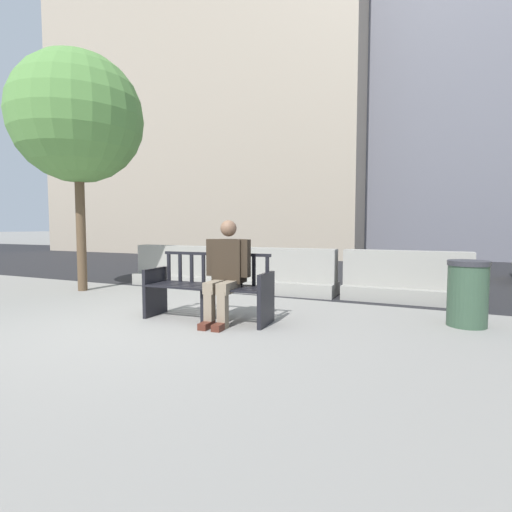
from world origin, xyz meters
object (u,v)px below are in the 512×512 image
at_px(trash_bin, 468,293).
at_px(street_bench, 208,290).
at_px(jersey_barrier_centre, 282,275).
at_px(jersey_barrier_left, 180,270).
at_px(jersey_barrier_right, 405,281).
at_px(street_tree, 77,118).
at_px(seated_person, 226,269).

bearing_deg(trash_bin, street_bench, -160.88).
relative_size(jersey_barrier_centre, jersey_barrier_left, 1.01).
height_order(jersey_barrier_right, trash_bin, jersey_barrier_right).
xyz_separation_m(street_bench, jersey_barrier_left, (-2.17, 2.35, -0.06)).
relative_size(jersey_barrier_left, jersey_barrier_right, 1.00).
xyz_separation_m(street_tree, trash_bin, (6.59, 0.03, -2.85)).
xyz_separation_m(seated_person, street_tree, (-3.79, 1.07, 2.58)).
distance_m(jersey_barrier_centre, street_tree, 4.84).
relative_size(jersey_barrier_centre, trash_bin, 2.48).
xyz_separation_m(jersey_barrier_centre, trash_bin, (2.97, -1.30, 0.07)).
height_order(street_bench, seated_person, seated_person).
height_order(street_bench, jersey_barrier_left, street_bench).
bearing_deg(seated_person, jersey_barrier_left, 135.85).
xyz_separation_m(jersey_barrier_centre, jersey_barrier_right, (2.13, 0.12, 0.00)).
bearing_deg(street_bench, jersey_barrier_right, 47.92).
bearing_deg(jersey_barrier_centre, seated_person, -85.81).
relative_size(jersey_barrier_left, trash_bin, 2.47).
distance_m(street_bench, seated_person, 0.41).
xyz_separation_m(jersey_barrier_left, jersey_barrier_right, (4.42, 0.13, 0.00)).
relative_size(street_bench, street_tree, 0.38).
bearing_deg(street_bench, street_tree, 163.54).
xyz_separation_m(street_bench, street_tree, (-3.50, 1.03, 2.87)).
relative_size(jersey_barrier_centre, jersey_barrier_right, 1.01).
bearing_deg(jersey_barrier_right, street_bench, -132.08).
relative_size(seated_person, jersey_barrier_centre, 0.65).
bearing_deg(trash_bin, seated_person, -158.41).
relative_size(jersey_barrier_right, street_tree, 0.45).
height_order(street_tree, trash_bin, street_tree).
height_order(street_bench, jersey_barrier_centre, street_bench).
relative_size(seated_person, jersey_barrier_right, 0.65).
bearing_deg(jersey_barrier_left, jersey_barrier_right, 1.71).
relative_size(jersey_barrier_centre, street_tree, 0.45).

